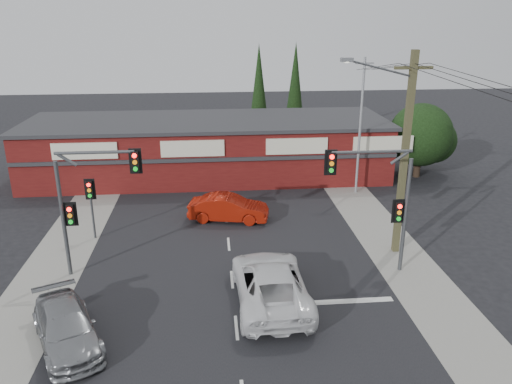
{
  "coord_description": "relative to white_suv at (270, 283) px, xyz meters",
  "views": [
    {
      "loc": [
        -0.75,
        -19.42,
        11.45
      ],
      "look_at": [
        1.31,
        3.0,
        3.45
      ],
      "focal_mm": 35.0,
      "sensor_mm": 36.0,
      "label": 1
    }
  ],
  "objects": [
    {
      "name": "steel_pole",
      "position": [
        7.46,
        13.16,
        3.83
      ],
      "size": [
        1.2,
        0.16,
        9.0
      ],
      "color": "gray",
      "rests_on": "ground"
    },
    {
      "name": "silver_suv",
      "position": [
        -7.78,
        -2.22,
        -0.18
      ],
      "size": [
        3.78,
        5.18,
        1.39
      ],
      "primitive_type": "imported",
      "rotation": [
        0.0,
        0.0,
        0.43
      ],
      "color": "gray",
      "rests_on": "ground"
    },
    {
      "name": "verge_right",
      "position": [
        6.96,
        6.16,
        -0.86
      ],
      "size": [
        3.0,
        70.0,
        0.02
      ],
      "primitive_type": "cube",
      "color": "gray",
      "rests_on": "ground"
    },
    {
      "name": "traffic_mast_right",
      "position": [
        5.33,
        2.16,
        3.07
      ],
      "size": [
        3.96,
        0.27,
        5.97
      ],
      "color": "#47494C",
      "rests_on": "ground"
    },
    {
      "name": "lane_dashes",
      "position": [
        -1.54,
        3.83,
        -0.86
      ],
      "size": [
        0.12,
        42.95,
        0.01
      ],
      "color": "silver",
      "rests_on": "ground"
    },
    {
      "name": "pedestal_signal",
      "position": [
        -8.74,
        7.17,
        1.53
      ],
      "size": [
        0.55,
        0.27,
        3.38
      ],
      "color": "#47494C",
      "rests_on": "ground"
    },
    {
      "name": "power_lines",
      "position": [
        6.94,
        -1.31,
        8.17
      ],
      "size": [
        2.01,
        29.0,
        1.22
      ],
      "color": "black",
      "rests_on": "ground"
    },
    {
      "name": "verge_left",
      "position": [
        -10.04,
        6.16,
        -0.86
      ],
      "size": [
        3.0,
        70.0,
        0.02
      ],
      "primitive_type": "cube",
      "color": "gray",
      "rests_on": "ground"
    },
    {
      "name": "white_suv",
      "position": [
        0.0,
        0.0,
        0.0
      ],
      "size": [
        3.05,
        6.35,
        1.75
      ],
      "primitive_type": "imported",
      "rotation": [
        0.0,
        0.0,
        3.17
      ],
      "color": "silver",
      "rests_on": "ground"
    },
    {
      "name": "stop_line",
      "position": [
        1.96,
        -0.34,
        -0.86
      ],
      "size": [
        6.5,
        0.35,
        0.01
      ],
      "primitive_type": "cube",
      "color": "silver",
      "rests_on": "ground"
    },
    {
      "name": "traffic_mast_left",
      "position": [
        -7.96,
        3.16,
        3.06
      ],
      "size": [
        3.77,
        0.27,
        5.97
      ],
      "color": "#47494C",
      "rests_on": "ground"
    },
    {
      "name": "utility_pole",
      "position": [
        6.83,
        4.15,
        4.52
      ],
      "size": [
        4.38,
        0.59,
        10.0
      ],
      "color": "brown",
      "rests_on": "ground"
    },
    {
      "name": "tree_cluster",
      "position": [
        13.15,
        16.6,
        2.02
      ],
      "size": [
        5.9,
        5.1,
        5.5
      ],
      "color": "#2D2116",
      "rests_on": "ground"
    },
    {
      "name": "red_sedan",
      "position": [
        -1.4,
        9.03,
        -0.11
      ],
      "size": [
        4.88,
        2.53,
        1.53
      ],
      "primitive_type": "imported",
      "rotation": [
        0.0,
        0.0,
        1.37
      ],
      "color": "#951709",
      "rests_on": "ground"
    },
    {
      "name": "ground",
      "position": [
        -1.54,
        1.16,
        -0.87
      ],
      "size": [
        120.0,
        120.0,
        0.0
      ],
      "primitive_type": "plane",
      "color": "black",
      "rests_on": "ground"
    },
    {
      "name": "shop_building",
      "position": [
        -2.53,
        18.15,
        1.26
      ],
      "size": [
        27.3,
        8.4,
        4.22
      ],
      "color": "#511110",
      "rests_on": "ground"
    },
    {
      "name": "road_strip",
      "position": [
        -1.54,
        6.16,
        -0.87
      ],
      "size": [
        14.0,
        70.0,
        0.01
      ],
      "primitive_type": "cube",
      "color": "black",
      "rests_on": "ground"
    },
    {
      "name": "conifer_near",
      "position": [
        1.96,
        25.16,
        4.61
      ],
      "size": [
        1.8,
        1.8,
        9.25
      ],
      "color": "#2D2116",
      "rests_on": "ground"
    },
    {
      "name": "conifer_far",
      "position": [
        5.46,
        27.16,
        4.61
      ],
      "size": [
        1.8,
        1.8,
        9.25
      ],
      "color": "#2D2116",
      "rests_on": "ground"
    }
  ]
}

